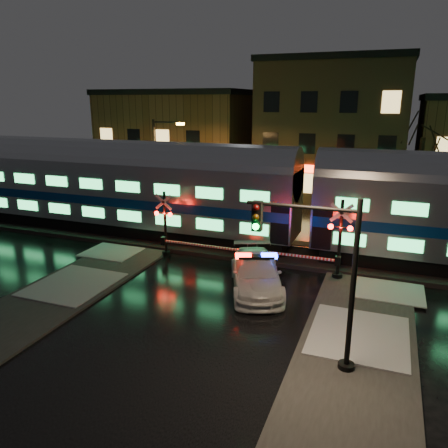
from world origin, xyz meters
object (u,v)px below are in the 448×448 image
Objects in this scene: police_car at (256,273)px; streetlight at (158,164)px; crossing_signal_right at (331,247)px; traffic_light at (323,281)px; crossing_signal_left at (170,231)px.

police_car is 14.08m from streetlight.
crossing_signal_right is 0.99× the size of traffic_light.
traffic_light is 0.79× the size of streetlight.
police_car is 1.02× the size of traffic_light.
streetlight is at bearing 153.00° from crossing_signal_right.
police_car is 0.81× the size of streetlight.
streetlight is (-13.81, 14.33, 1.12)m from traffic_light.
police_car is 4.03m from crossing_signal_right.
streetlight is (-10.10, 9.20, 3.38)m from police_car.
crossing_signal_left is 0.72× the size of streetlight.
streetlight is (-4.38, 6.70, 2.66)m from crossing_signal_left.
crossing_signal_right reaches higher than police_car.
streetlight reaches higher than traffic_light.
streetlight is at bearing 145.86° from traffic_light.
crossing_signal_right is at bearing 106.91° from traffic_light.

